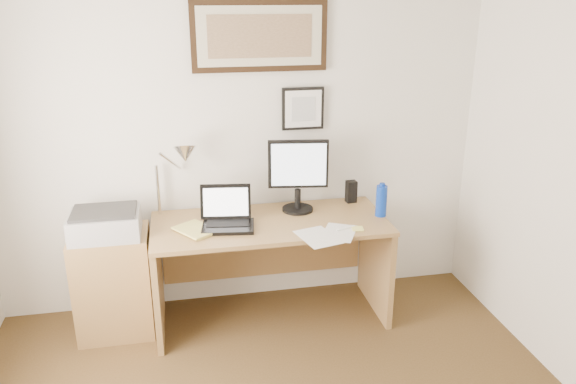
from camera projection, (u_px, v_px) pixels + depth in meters
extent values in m
cube|color=white|center=(240.00, 138.00, 3.97)|extent=(3.50, 0.02, 2.50)
cube|color=olive|center=(114.00, 283.00, 3.81)|extent=(0.50, 0.40, 0.73)
cylinder|color=#0D33A9|center=(381.00, 201.00, 3.89)|extent=(0.08, 0.08, 0.22)
cylinder|color=#0D33A9|center=(382.00, 185.00, 3.85)|extent=(0.04, 0.04, 0.02)
cube|color=black|center=(351.00, 192.00, 4.16)|extent=(0.08, 0.07, 0.16)
cube|color=white|center=(318.00, 237.00, 3.58)|extent=(0.28, 0.35, 0.00)
cube|color=white|center=(339.00, 232.00, 3.65)|extent=(0.31, 0.35, 0.00)
cube|color=#F2F072|center=(358.00, 229.00, 3.70)|extent=(0.09, 0.09, 0.01)
cylinder|color=white|center=(346.00, 228.00, 3.70)|extent=(0.14, 0.06, 0.02)
imported|color=#D8CD66|center=(183.00, 235.00, 3.60)|extent=(0.32, 0.34, 0.02)
cube|color=olive|center=(270.00, 224.00, 3.83)|extent=(1.60, 0.70, 0.03)
cube|color=olive|center=(158.00, 283.00, 3.81)|extent=(0.04, 0.65, 0.72)
cube|color=olive|center=(376.00, 263.00, 4.10)|extent=(0.04, 0.65, 0.72)
cube|color=olive|center=(263.00, 242.00, 4.23)|extent=(1.50, 0.03, 0.55)
cube|color=black|center=(228.00, 227.00, 3.71)|extent=(0.37, 0.28, 0.02)
cube|color=black|center=(228.00, 223.00, 3.74)|extent=(0.30, 0.17, 0.00)
cube|color=black|center=(226.00, 202.00, 3.79)|extent=(0.35, 0.12, 0.23)
cube|color=white|center=(226.00, 202.00, 3.79)|extent=(0.30, 0.09, 0.18)
cylinder|color=black|center=(298.00, 209.00, 4.02)|extent=(0.22, 0.22, 0.02)
cylinder|color=black|center=(298.00, 199.00, 3.99)|extent=(0.04, 0.04, 0.14)
cube|color=black|center=(298.00, 164.00, 3.90)|extent=(0.42, 0.10, 0.34)
cube|color=silver|center=(299.00, 165.00, 3.88)|extent=(0.38, 0.06, 0.30)
cube|color=#A5A5A8|center=(105.00, 224.00, 3.63)|extent=(0.44, 0.34, 0.16)
cube|color=#2D2D2D|center=(104.00, 212.00, 3.60)|extent=(0.40, 0.30, 0.02)
cylinder|color=silver|center=(158.00, 190.00, 3.90)|extent=(0.02, 0.02, 0.36)
cylinder|color=silver|center=(170.00, 161.00, 3.79)|extent=(0.15, 0.23, 0.19)
cone|color=silver|center=(185.00, 154.00, 3.73)|extent=(0.16, 0.18, 0.15)
cube|color=black|center=(260.00, 36.00, 3.74)|extent=(0.92, 0.03, 0.47)
cube|color=beige|center=(260.00, 36.00, 3.72)|extent=(0.84, 0.01, 0.39)
cube|color=brown|center=(260.00, 36.00, 3.72)|extent=(0.70, 0.00, 0.28)
cube|color=black|center=(303.00, 109.00, 3.96)|extent=(0.30, 0.02, 0.30)
cube|color=white|center=(303.00, 109.00, 3.95)|extent=(0.26, 0.00, 0.26)
cube|color=#AFB3B9|center=(303.00, 109.00, 3.95)|extent=(0.17, 0.00, 0.17)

